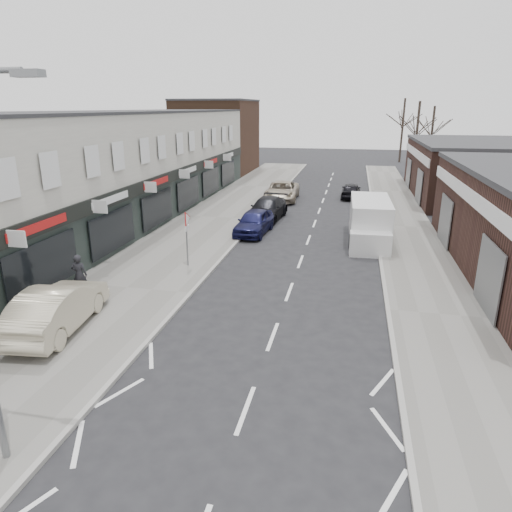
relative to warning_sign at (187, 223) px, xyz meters
The scene contains 18 objects.
ground 13.25m from the warning_sign, 66.74° to the right, with size 160.00×160.00×0.00m, color black.
pavement_left 10.35m from the warning_sign, 99.04° to the left, with size 5.50×64.00×0.12m, color slate.
pavement_right 14.95m from the warning_sign, 42.51° to the left, with size 3.50×64.00×0.12m, color slate.
shop_terrace_left 11.30m from the warning_sign, 138.04° to the left, with size 8.00×41.00×7.10m, color beige.
brick_block_far 34.09m from the warning_sign, 104.18° to the left, with size 8.00×10.00×8.00m, color #432B1D.
right_unit_far 28.21m from the warning_sign, 51.25° to the left, with size 10.00×16.00×4.50m, color #382019.
tree_far_a 38.75m from the warning_sign, 68.53° to the left, with size 3.60×3.60×8.00m, color #382D26, non-canonical shape.
tree_far_b 45.24m from the warning_sign, 68.36° to the left, with size 3.60×3.60×7.50m, color #382D26, non-canonical shape.
tree_far_c 49.95m from the warning_sign, 74.12° to the left, with size 3.60×3.60×8.50m, color #382D26, non-canonical shape.
warning_sign is the anchor object (origin of this frame).
white_van 10.80m from the warning_sign, 37.18° to the left, with size 2.28×6.15×2.38m.
sedan_on_pavement 7.57m from the warning_sign, 106.04° to the right, with size 1.66×4.77×1.57m, color #C1B69A.
pedestrian 5.40m from the warning_sign, 125.20° to the right, with size 0.62×0.40×1.69m, color black.
parked_car_left_a 7.09m from the warning_sign, 75.31° to the left, with size 1.73×4.29×1.46m, color #13153E.
parked_car_left_b 10.83m from the warning_sign, 80.12° to the left, with size 2.04×5.03×1.46m, color black.
parked_car_left_c 17.66m from the warning_sign, 84.14° to the left, with size 2.51×5.44×1.51m, color #AEA08B.
parked_car_right_a 11.23m from the warning_sign, 38.92° to the left, with size 1.50×4.29×1.41m, color silver.
parked_car_right_b 20.96m from the warning_sign, 69.39° to the left, with size 1.53×3.80×1.30m, color black.
Camera 1 is at (2.31, -7.58, 7.37)m, focal length 32.00 mm.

